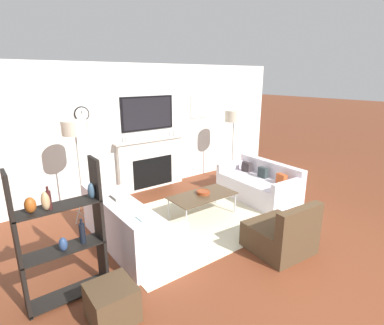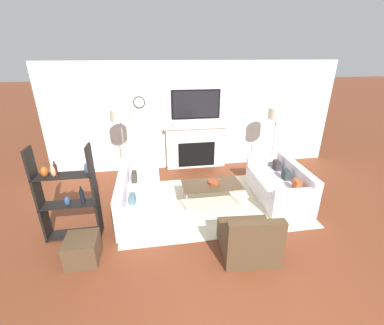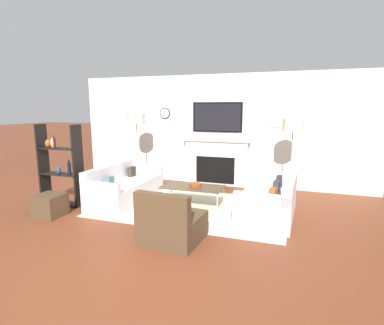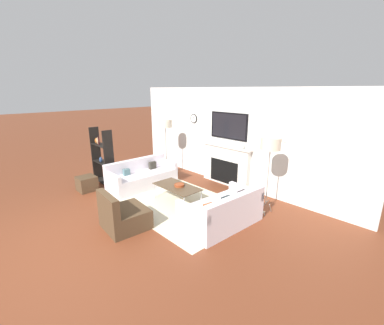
{
  "view_description": "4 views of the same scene",
  "coord_description": "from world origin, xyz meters",
  "px_view_note": "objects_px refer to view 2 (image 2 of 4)",
  "views": [
    {
      "loc": [
        -3.13,
        -1.22,
        2.45
      ],
      "look_at": [
        -0.02,
        2.89,
        0.95
      ],
      "focal_mm": 28.0,
      "sensor_mm": 36.0,
      "label": 1
    },
    {
      "loc": [
        -1.13,
        -1.86,
        2.84
      ],
      "look_at": [
        -0.34,
        3.0,
        0.75
      ],
      "focal_mm": 24.0,
      "sensor_mm": 36.0,
      "label": 2
    },
    {
      "loc": [
        1.78,
        -2.69,
        1.89
      ],
      "look_at": [
        -0.19,
        3.12,
        0.78
      ],
      "focal_mm": 28.0,
      "sensor_mm": 36.0,
      "label": 3
    },
    {
      "loc": [
        4.42,
        -1.08,
        2.65
      ],
      "look_at": [
        0.01,
        3.09,
        0.91
      ],
      "focal_mm": 24.0,
      "sensor_mm": 36.0,
      "label": 4
    }
  ],
  "objects_px": {
    "armchair": "(248,240)",
    "shelf_unit": "(67,194)",
    "decorative_bowl": "(214,182)",
    "floor_lamp_left": "(120,116)",
    "ottoman": "(83,249)",
    "coffee_table": "(212,185)",
    "floor_lamp_right": "(277,114)",
    "couch_left": "(138,197)",
    "couch_right": "(280,186)"
  },
  "relations": [
    {
      "from": "armchair",
      "to": "shelf_unit",
      "type": "bearing_deg",
      "value": 161.97
    },
    {
      "from": "decorative_bowl",
      "to": "floor_lamp_left",
      "type": "bearing_deg",
      "value": 150.51
    },
    {
      "from": "ottoman",
      "to": "shelf_unit",
      "type": "bearing_deg",
      "value": 113.65
    },
    {
      "from": "decorative_bowl",
      "to": "coffee_table",
      "type": "bearing_deg",
      "value": -140.41
    },
    {
      "from": "floor_lamp_right",
      "to": "couch_left",
      "type": "bearing_deg",
      "value": -161.11
    },
    {
      "from": "decorative_bowl",
      "to": "floor_lamp_right",
      "type": "bearing_deg",
      "value": 30.79
    },
    {
      "from": "couch_left",
      "to": "decorative_bowl",
      "type": "height_order",
      "value": "couch_left"
    },
    {
      "from": "armchair",
      "to": "couch_left",
      "type": "bearing_deg",
      "value": 137.91
    },
    {
      "from": "couch_right",
      "to": "floor_lamp_right",
      "type": "distance_m",
      "value": 1.71
    },
    {
      "from": "floor_lamp_left",
      "to": "ottoman",
      "type": "bearing_deg",
      "value": -101.37
    },
    {
      "from": "coffee_table",
      "to": "floor_lamp_left",
      "type": "distance_m",
      "value": 2.41
    },
    {
      "from": "couch_left",
      "to": "shelf_unit",
      "type": "bearing_deg",
      "value": -149.26
    },
    {
      "from": "shelf_unit",
      "to": "floor_lamp_left",
      "type": "bearing_deg",
      "value": 66.74
    },
    {
      "from": "couch_right",
      "to": "shelf_unit",
      "type": "height_order",
      "value": "shelf_unit"
    },
    {
      "from": "couch_left",
      "to": "floor_lamp_left",
      "type": "bearing_deg",
      "value": 105.35
    },
    {
      "from": "armchair",
      "to": "couch_right",
      "type": "bearing_deg",
      "value": 50.05
    },
    {
      "from": "decorative_bowl",
      "to": "shelf_unit",
      "type": "height_order",
      "value": "shelf_unit"
    },
    {
      "from": "couch_left",
      "to": "floor_lamp_left",
      "type": "distance_m",
      "value": 1.77
    },
    {
      "from": "armchair",
      "to": "floor_lamp_left",
      "type": "relative_size",
      "value": 0.48
    },
    {
      "from": "armchair",
      "to": "decorative_bowl",
      "type": "distance_m",
      "value": 1.61
    },
    {
      "from": "couch_left",
      "to": "ottoman",
      "type": "relative_size",
      "value": 4.14
    },
    {
      "from": "ottoman",
      "to": "armchair",
      "type": "bearing_deg",
      "value": -6.18
    },
    {
      "from": "armchair",
      "to": "ottoman",
      "type": "bearing_deg",
      "value": 173.82
    },
    {
      "from": "armchair",
      "to": "coffee_table",
      "type": "relative_size",
      "value": 0.72
    },
    {
      "from": "decorative_bowl",
      "to": "floor_lamp_right",
      "type": "distance_m",
      "value": 2.29
    },
    {
      "from": "coffee_table",
      "to": "shelf_unit",
      "type": "distance_m",
      "value": 2.64
    },
    {
      "from": "floor_lamp_right",
      "to": "shelf_unit",
      "type": "distance_m",
      "value": 4.68
    },
    {
      "from": "coffee_table",
      "to": "ottoman",
      "type": "distance_m",
      "value": 2.6
    },
    {
      "from": "couch_right",
      "to": "decorative_bowl",
      "type": "distance_m",
      "value": 1.43
    },
    {
      "from": "floor_lamp_left",
      "to": "coffee_table",
      "type": "bearing_deg",
      "value": -30.92
    },
    {
      "from": "couch_right",
      "to": "ottoman",
      "type": "relative_size",
      "value": 3.65
    },
    {
      "from": "floor_lamp_right",
      "to": "shelf_unit",
      "type": "relative_size",
      "value": 1.07
    },
    {
      "from": "couch_right",
      "to": "floor_lamp_left",
      "type": "xyz_separation_m",
      "value": [
        -3.23,
        1.11,
        1.35
      ]
    },
    {
      "from": "couch_left",
      "to": "couch_right",
      "type": "relative_size",
      "value": 1.13
    },
    {
      "from": "couch_right",
      "to": "decorative_bowl",
      "type": "relative_size",
      "value": 6.88
    },
    {
      "from": "floor_lamp_left",
      "to": "decorative_bowl",
      "type": "bearing_deg",
      "value": -29.49
    },
    {
      "from": "couch_left",
      "to": "couch_right",
      "type": "xyz_separation_m",
      "value": [
        2.93,
        -0.0,
        0.0
      ]
    },
    {
      "from": "coffee_table",
      "to": "floor_lamp_left",
      "type": "bearing_deg",
      "value": 149.08
    },
    {
      "from": "couch_left",
      "to": "ottoman",
      "type": "distance_m",
      "value": 1.47
    },
    {
      "from": "coffee_table",
      "to": "couch_left",
      "type": "bearing_deg",
      "value": -178.24
    },
    {
      "from": "floor_lamp_left",
      "to": "floor_lamp_right",
      "type": "relative_size",
      "value": 1.05
    },
    {
      "from": "couch_right",
      "to": "floor_lamp_left",
      "type": "distance_m",
      "value": 3.67
    },
    {
      "from": "armchair",
      "to": "decorative_bowl",
      "type": "relative_size",
      "value": 3.53
    },
    {
      "from": "decorative_bowl",
      "to": "floor_lamp_right",
      "type": "relative_size",
      "value": 0.14
    },
    {
      "from": "decorative_bowl",
      "to": "shelf_unit",
      "type": "relative_size",
      "value": 0.15
    },
    {
      "from": "decorative_bowl",
      "to": "floor_lamp_left",
      "type": "distance_m",
      "value": 2.4
    },
    {
      "from": "armchair",
      "to": "coffee_table",
      "type": "xyz_separation_m",
      "value": [
        -0.2,
        1.55,
        0.13
      ]
    },
    {
      "from": "couch_left",
      "to": "coffee_table",
      "type": "distance_m",
      "value": 1.48
    },
    {
      "from": "couch_right",
      "to": "coffee_table",
      "type": "height_order",
      "value": "couch_right"
    },
    {
      "from": "floor_lamp_right",
      "to": "ottoman",
      "type": "height_order",
      "value": "floor_lamp_right"
    }
  ]
}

